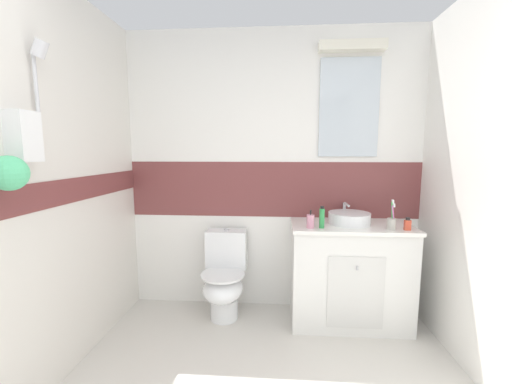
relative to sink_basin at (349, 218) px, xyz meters
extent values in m
cube|color=white|center=(-0.64, 0.28, -0.48)|extent=(3.20, 0.10, 0.85)
cube|color=brown|center=(-0.64, 0.28, 0.20)|extent=(3.20, 0.10, 0.50)
cube|color=white|center=(-0.64, 0.28, 1.02)|extent=(3.20, 0.10, 1.15)
cube|color=silver|center=(0.01, 0.22, 0.91)|extent=(0.50, 0.02, 0.83)
cube|color=white|center=(0.01, 0.18, 1.41)|extent=(0.55, 0.10, 0.08)
cube|color=silver|center=(-1.99, -0.97, 0.35)|extent=(0.10, 3.48, 2.50)
cube|color=brown|center=(-1.94, -0.97, 0.29)|extent=(0.01, 3.48, 0.16)
cube|color=white|center=(-1.89, -1.05, 0.62)|extent=(0.10, 0.14, 0.26)
cylinder|color=silver|center=(-1.91, -0.91, 0.86)|extent=(0.02, 0.02, 0.47)
cylinder|color=silver|center=(-1.87, -0.91, 1.09)|extent=(0.10, 0.07, 0.11)
sphere|color=#59CC8C|center=(-1.84, -1.21, 0.44)|extent=(0.17, 0.17, 0.17)
cube|color=silver|center=(0.01, -0.02, -0.49)|extent=(0.95, 0.49, 0.82)
cube|color=white|center=(0.01, -0.03, -0.07)|extent=(0.97, 0.51, 0.03)
cube|color=silver|center=(0.01, -0.27, -0.53)|extent=(0.43, 0.01, 0.57)
cylinder|color=silver|center=(0.01, -0.28, -0.33)|extent=(0.02, 0.02, 0.03)
cylinder|color=white|center=(0.00, 0.00, 0.00)|extent=(0.34, 0.34, 0.09)
cylinder|color=#AFB1BA|center=(0.00, 0.00, 0.04)|extent=(0.28, 0.28, 0.01)
cylinder|color=silver|center=(0.00, 0.20, 0.02)|extent=(0.03, 0.03, 0.14)
cylinder|color=silver|center=(0.00, 0.10, 0.09)|extent=(0.02, 0.15, 0.02)
cylinder|color=white|center=(-1.05, -0.05, -0.81)|extent=(0.24, 0.24, 0.18)
ellipsoid|color=white|center=(-1.05, -0.09, -0.61)|extent=(0.34, 0.42, 0.22)
cylinder|color=white|center=(-1.05, -0.09, -0.49)|extent=(0.37, 0.37, 0.02)
cube|color=white|center=(-1.05, 0.12, -0.33)|extent=(0.36, 0.17, 0.34)
cylinder|color=silver|center=(-1.05, 0.12, -0.15)|extent=(0.04, 0.04, 0.02)
cylinder|color=#B2ADA3|center=(0.28, -0.18, -0.01)|extent=(0.07, 0.07, 0.09)
cylinder|color=#D872BF|center=(0.29, -0.18, 0.06)|extent=(0.04, 0.02, 0.16)
cube|color=white|center=(0.29, -0.18, 0.14)|extent=(0.02, 0.02, 0.03)
cylinder|color=#3FB259|center=(0.28, -0.17, 0.07)|extent=(0.03, 0.02, 0.19)
cube|color=white|center=(0.28, -0.17, 0.17)|extent=(0.01, 0.02, 0.03)
cylinder|color=pink|center=(-0.33, -0.17, 0.00)|extent=(0.06, 0.06, 0.11)
cylinder|color=#262626|center=(-0.33, -0.17, 0.07)|extent=(0.01, 0.01, 0.04)
cylinder|color=#262626|center=(-0.33, -0.19, 0.09)|extent=(0.01, 0.02, 0.01)
cube|color=#D84C33|center=(0.39, -0.19, -0.01)|extent=(0.05, 0.03, 0.08)
cylinder|color=black|center=(0.39, -0.19, 0.04)|extent=(0.03, 0.03, 0.02)
cylinder|color=green|center=(-0.25, -0.17, 0.03)|extent=(0.04, 0.04, 0.15)
cylinder|color=black|center=(-0.25, -0.17, 0.11)|extent=(0.03, 0.03, 0.02)
camera|label=1|loc=(-0.59, -2.57, 0.55)|focal=21.82mm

